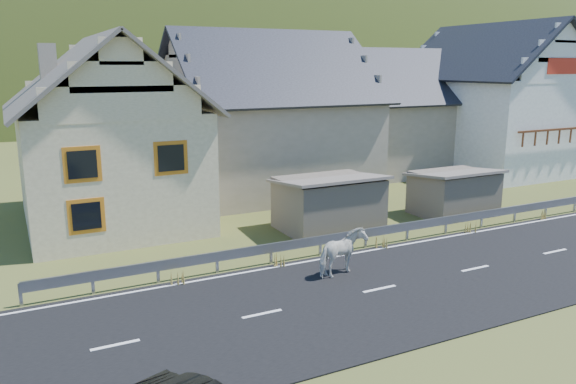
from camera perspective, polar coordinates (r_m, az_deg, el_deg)
ground at (r=20.43m, az=18.47°, el=-7.49°), size 160.00×160.00×0.00m
road at (r=20.42m, az=18.48°, el=-7.44°), size 60.00×7.00×0.04m
lane_markings at (r=20.42m, az=18.48°, el=-7.37°), size 60.00×6.60×0.01m
guardrail at (r=22.84m, az=12.06°, el=-3.49°), size 28.10×0.09×0.75m
shed_left at (r=23.82m, az=4.12°, el=-1.23°), size 4.30×3.30×2.40m
shed_right at (r=27.31m, az=16.46°, el=-0.13°), size 3.80×2.90×2.20m
house_cream at (r=25.74m, az=-18.02°, el=6.59°), size 7.80×9.80×8.30m
house_stone_a at (r=31.20m, az=-2.26°, el=8.68°), size 10.80×9.80×8.90m
house_stone_b at (r=38.09m, az=10.42°, el=8.61°), size 9.80×8.80×8.10m
house_white at (r=39.81m, az=20.14°, el=9.42°), size 8.80×10.80×9.70m
mountain at (r=196.09m, az=-20.98°, el=4.02°), size 440.00×280.00×260.00m
horse at (r=18.69m, az=5.54°, el=-6.15°), size 1.35×1.97×1.53m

